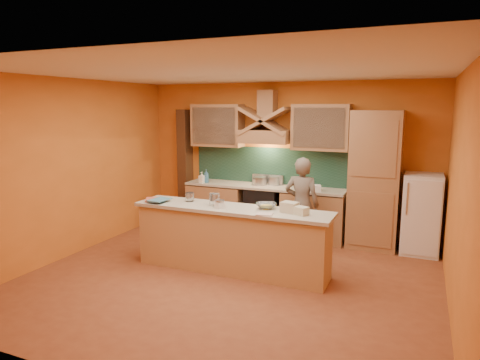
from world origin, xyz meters
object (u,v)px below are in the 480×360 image
at_px(stove, 264,210).
at_px(mixing_bowl, 266,206).
at_px(person, 302,205).
at_px(kitchen_scale, 220,205).
at_px(fridge, 421,214).

relative_size(stove, mixing_bowl, 3.07).
xyz_separation_m(person, kitchen_scale, (-0.84, -1.33, 0.21)).
relative_size(fridge, kitchen_scale, 12.11).
relative_size(kitchen_scale, mixing_bowl, 0.37).
distance_m(fridge, person, 1.93).
bearing_deg(person, mixing_bowl, 78.27).
bearing_deg(fridge, person, -159.75).
height_order(stove, kitchen_scale, kitchen_scale).
distance_m(person, mixing_bowl, 1.14).
bearing_deg(stove, kitchen_scale, -88.30).
distance_m(stove, mixing_bowl, 1.96).
bearing_deg(kitchen_scale, stove, 115.77).
bearing_deg(kitchen_scale, mixing_bowl, 44.95).
bearing_deg(fridge, mixing_bowl, -138.93).
xyz_separation_m(kitchen_scale, mixing_bowl, (0.62, 0.23, -0.01)).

